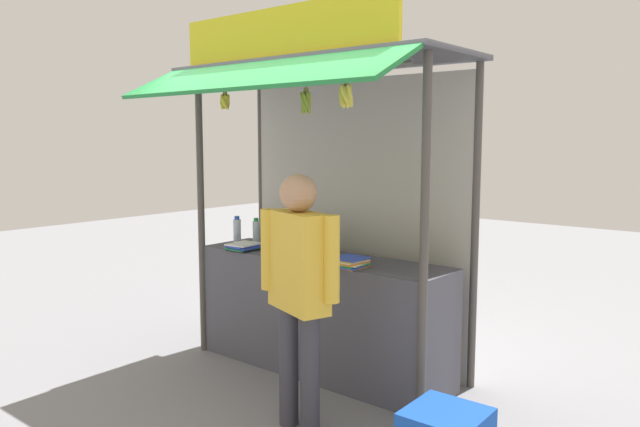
# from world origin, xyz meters

# --- Properties ---
(ground_plane) EXTENTS (20.00, 20.00, 0.00)m
(ground_plane) POSITION_xyz_m (0.00, 0.00, 0.00)
(ground_plane) COLOR gray
(stall_counter) EXTENTS (2.24, 0.58, 0.95)m
(stall_counter) POSITION_xyz_m (0.00, 0.00, 0.48)
(stall_counter) COLOR #4C4C56
(stall_counter) RESTS_ON ground
(stall_structure) EXTENTS (2.44, 1.49, 2.84)m
(stall_structure) POSITION_xyz_m (0.00, 0.14, 1.71)
(stall_structure) COLOR #4C4742
(stall_structure) RESTS_ON ground
(water_bottle_front_left) EXTENTS (0.08, 0.08, 0.29)m
(water_bottle_front_left) POSITION_xyz_m (-0.02, 0.17, 1.09)
(water_bottle_front_left) COLOR silver
(water_bottle_front_left) RESTS_ON stall_counter
(water_bottle_back_left) EXTENTS (0.06, 0.06, 0.23)m
(water_bottle_back_left) POSITION_xyz_m (-0.86, 0.13, 1.06)
(water_bottle_back_left) COLOR silver
(water_bottle_back_left) RESTS_ON stall_counter
(water_bottle_mid_left) EXTENTS (0.07, 0.07, 0.25)m
(water_bottle_mid_left) POSITION_xyz_m (-0.98, 0.01, 1.07)
(water_bottle_mid_left) COLOR silver
(water_bottle_mid_left) RESTS_ON stall_counter
(water_bottle_far_left) EXTENTS (0.07, 0.07, 0.24)m
(water_bottle_far_left) POSITION_xyz_m (-0.22, 0.18, 1.07)
(water_bottle_far_left) COLOR silver
(water_bottle_far_left) RESTS_ON stall_counter
(water_bottle_far_right) EXTENTS (0.09, 0.09, 0.32)m
(water_bottle_far_right) POSITION_xyz_m (-0.61, 0.14, 1.10)
(water_bottle_far_right) COLOR silver
(water_bottle_far_right) RESTS_ON stall_counter
(magazine_stack_mid_right) EXTENTS (0.25, 0.27, 0.07)m
(magazine_stack_mid_right) POSITION_xyz_m (0.44, -0.19, 0.99)
(magazine_stack_mid_right) COLOR orange
(magazine_stack_mid_right) RESTS_ON stall_counter
(magazine_stack_left) EXTENTS (0.25, 0.28, 0.06)m
(magazine_stack_left) POSITION_xyz_m (-0.69, -0.18, 0.98)
(magazine_stack_left) COLOR black
(magazine_stack_left) RESTS_ON stall_counter
(banana_bunch_inner_left) EXTENTS (0.12, 0.11, 0.26)m
(banana_bunch_inner_left) POSITION_xyz_m (0.55, -0.39, 2.19)
(banana_bunch_inner_left) COLOR #332D23
(banana_bunch_inner_right) EXTENTS (0.10, 0.10, 0.23)m
(banana_bunch_inner_right) POSITION_xyz_m (-0.67, -0.39, 2.20)
(banana_bunch_inner_right) COLOR #332D23
(banana_bunch_rightmost) EXTENTS (0.10, 0.10, 0.29)m
(banana_bunch_rightmost) POSITION_xyz_m (0.19, -0.39, 2.16)
(banana_bunch_rightmost) COLOR #332D23
(vendor_person) EXTENTS (0.64, 0.35, 1.68)m
(vendor_person) POSITION_xyz_m (0.55, -0.89, 1.01)
(vendor_person) COLOR #383842
(vendor_person) RESTS_ON ground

